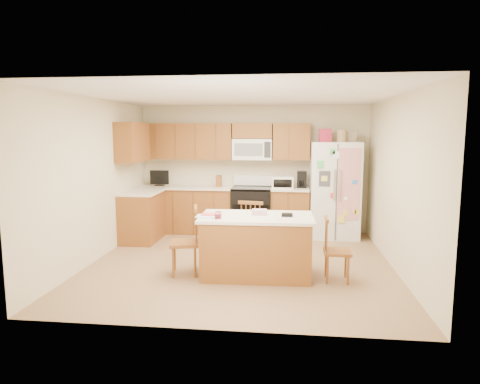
# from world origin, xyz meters

# --- Properties ---
(ground) EXTENTS (4.50, 4.50, 0.00)m
(ground) POSITION_xyz_m (0.00, 0.00, 0.00)
(ground) COLOR brown
(ground) RESTS_ON ground
(room_shell) EXTENTS (4.60, 4.60, 2.52)m
(room_shell) POSITION_xyz_m (0.00, 0.00, 1.44)
(room_shell) COLOR beige
(room_shell) RESTS_ON ground
(cabinetry) EXTENTS (3.36, 1.56, 2.15)m
(cabinetry) POSITION_xyz_m (-0.98, 1.79, 0.91)
(cabinetry) COLOR brown
(cabinetry) RESTS_ON ground
(stove) EXTENTS (0.76, 0.65, 1.13)m
(stove) POSITION_xyz_m (0.00, 1.94, 0.47)
(stove) COLOR black
(stove) RESTS_ON ground
(refrigerator) EXTENTS (0.90, 0.79, 2.04)m
(refrigerator) POSITION_xyz_m (1.57, 1.87, 0.92)
(refrigerator) COLOR white
(refrigerator) RESTS_ON ground
(island) EXTENTS (1.59, 0.93, 0.93)m
(island) POSITION_xyz_m (0.28, -0.53, 0.43)
(island) COLOR brown
(island) RESTS_ON ground
(windsor_chair_left) EXTENTS (0.47, 0.49, 0.96)m
(windsor_chair_left) POSITION_xyz_m (-0.70, -0.58, 0.45)
(windsor_chair_left) COLOR brown
(windsor_chair_left) RESTS_ON ground
(windsor_chair_back) EXTENTS (0.46, 0.45, 0.94)m
(windsor_chair_back) POSITION_xyz_m (0.16, 0.25, 0.44)
(windsor_chair_back) COLOR brown
(windsor_chair_back) RESTS_ON ground
(windsor_chair_right) EXTENTS (0.36, 0.38, 0.86)m
(windsor_chair_right) POSITION_xyz_m (1.34, -0.63, 0.41)
(windsor_chair_right) COLOR brown
(windsor_chair_right) RESTS_ON ground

